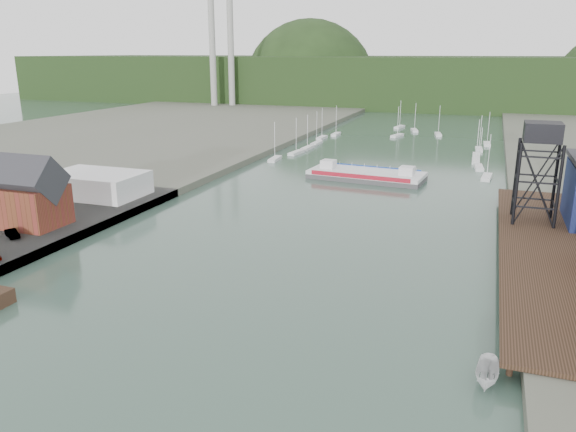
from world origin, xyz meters
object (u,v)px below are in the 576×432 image
Objects in this scene: harbor_building at (25,198)px; chain_ferry at (366,175)px; lift_tower at (542,138)px; motorboat at (488,374)px.

chain_ferry is (43.04, 59.09, -5.00)m from harbor_building.
motorboat is (-5.93, -48.32, -14.63)m from lift_tower.
harbor_building is 82.49m from lift_tower.
lift_tower is at bearing 19.98° from harbor_building.
lift_tower is 3.03× the size of motorboat.
motorboat is at bearing -97.00° from lift_tower.
harbor_building is 2.31× the size of motorboat.
harbor_building is at bearing -120.88° from chain_ferry.
motorboat is at bearing -15.96° from harbor_building.
chain_ferry is at bearing 53.93° from harbor_building.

